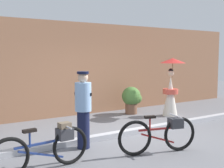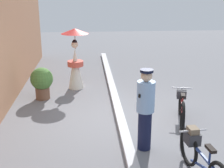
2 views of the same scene
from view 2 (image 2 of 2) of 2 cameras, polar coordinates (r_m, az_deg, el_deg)
The scene contains 7 objects.
ground_plane at distance 7.33m, azimuth 1.46°, elevation -6.45°, with size 30.00×30.00×0.00m, color slate.
sidewalk_curb at distance 7.31m, azimuth 1.46°, elevation -6.02°, with size 14.00×0.20×0.12m, color #B2B2B7.
bicycle_near_officer at distance 5.18m, azimuth 16.47°, elevation -13.26°, with size 1.76×0.48×0.77m.
bicycle_far_side at distance 7.17m, azimuth 13.10°, elevation -4.12°, with size 1.63×0.58×0.77m.
person_officer at distance 5.70m, azimuth 6.38°, elevation -4.59°, with size 0.34×0.34×1.61m.
person_with_parasol at distance 9.29m, azimuth -7.00°, elevation 4.87°, with size 0.83×0.83×1.86m.
potted_plant_by_door at distance 8.63m, azimuth -13.12°, elevation 0.55°, with size 0.65×0.63×0.91m.
Camera 2 is at (-6.64, 0.75, 3.02)m, focal length 48.00 mm.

